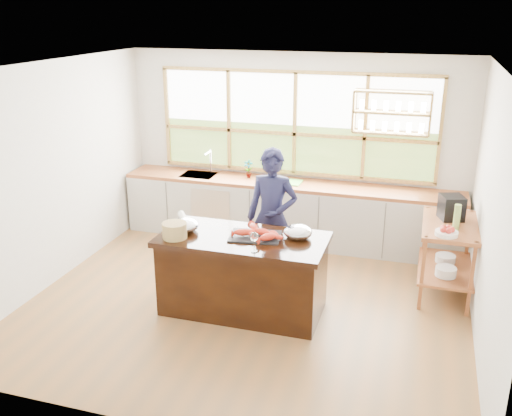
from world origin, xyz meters
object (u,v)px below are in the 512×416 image
at_px(espresso_machine, 452,207).
at_px(wicker_basket, 175,230).
at_px(island, 243,274).
at_px(cook, 272,218).

height_order(espresso_machine, wicker_basket, espresso_machine).
distance_m(island, espresso_machine, 2.59).
distance_m(cook, espresso_machine, 2.13).
bearing_deg(espresso_machine, cook, 174.21).
relative_size(espresso_machine, wicker_basket, 1.07).
height_order(island, espresso_machine, espresso_machine).
bearing_deg(wicker_basket, island, 18.38).
distance_m(cook, wicker_basket, 1.31).
distance_m(espresso_machine, wicker_basket, 3.26).
relative_size(cook, espresso_machine, 5.95).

